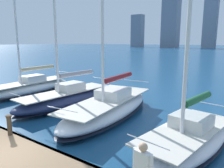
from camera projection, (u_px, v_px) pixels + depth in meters
name	position (u px, v px, depth m)	size (l,w,h in m)	color
dock_pier	(6.00, 155.00, 8.12)	(28.00, 2.80, 0.60)	#896B4C
sailboat_forest	(187.00, 137.00, 9.43)	(3.53, 6.86, 10.46)	white
sailboat_maroon	(109.00, 107.00, 13.58)	(3.53, 9.29, 12.95)	white
sailboat_grey	(66.00, 97.00, 15.84)	(2.88, 8.40, 12.49)	navy
sailboat_tan	(29.00, 87.00, 19.71)	(2.58, 9.22, 12.79)	white
person_white_shirt	(143.00, 168.00, 5.40)	(0.61, 0.29, 1.69)	#4C473D
mooring_post	(9.00, 125.00, 9.63)	(0.26, 0.26, 0.91)	#423323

